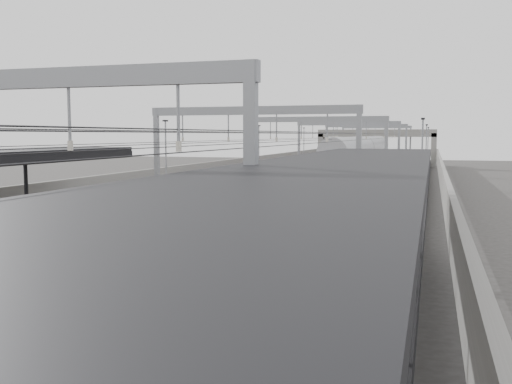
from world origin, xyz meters
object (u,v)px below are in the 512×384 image
Objects in this scene: train at (360,164)px; signal_green at (318,159)px; bench at (351,247)px; overbridge at (376,138)px.

signal_green is (-6.70, 6.45, 0.19)m from train.
bench is 59.63m from signal_green.
overbridge reaches higher than signal_green.
overbridge is 36.97m from train.
overbridge is 10.73× the size of bench.
bench is at bearing -85.25° from overbridge.
signal_green is at bearing 102.17° from bench.
overbridge is 30.93m from signal_green.
bench is at bearing -77.83° from signal_green.
train is at bearing 96.46° from bench.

